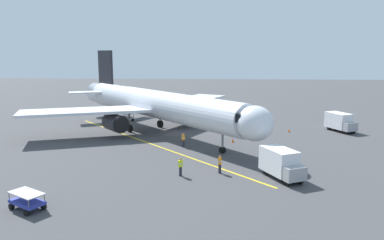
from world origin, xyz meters
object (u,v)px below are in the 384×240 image
(baggage_cart_near_nose, at_px, (126,117))
(box_truck_starboard_side, at_px, (282,163))
(ground_crew_loader, at_px, (183,140))
(safety_cone_nose_left, at_px, (289,130))
(airplane, at_px, (155,105))
(safety_cone_nose_right, at_px, (233,140))
(baggage_cart_portside, at_px, (27,201))
(box_truck_rear_apron, at_px, (340,122))
(ground_crew_wing_walker, at_px, (220,164))
(ground_crew_marshaller, at_px, (180,167))

(baggage_cart_near_nose, bearing_deg, box_truck_starboard_side, 126.93)
(ground_crew_loader, relative_size, safety_cone_nose_left, 3.11)
(airplane, height_order, safety_cone_nose_right, airplane)
(baggage_cart_portside, xyz_separation_m, box_truck_rear_apron, (-31.35, -28.94, 0.73))
(ground_crew_wing_walker, bearing_deg, ground_crew_marshaller, 15.99)
(ground_crew_marshaller, relative_size, ground_crew_wing_walker, 1.00)
(baggage_cart_portside, distance_m, box_truck_starboard_side, 20.95)
(baggage_cart_near_nose, bearing_deg, box_truck_rear_apron, 168.76)
(safety_cone_nose_left, bearing_deg, ground_crew_wing_walker, 62.07)
(ground_crew_marshaller, xyz_separation_m, baggage_cart_near_nose, (11.60, -27.41, -0.23))
(ground_crew_marshaller, height_order, baggage_cart_portside, ground_crew_marshaller)
(airplane, bearing_deg, ground_crew_wing_walker, 116.94)
(ground_crew_loader, xyz_separation_m, safety_cone_nose_left, (-14.25, -9.51, -0.61))
(airplane, distance_m, box_truck_rear_apron, 26.51)
(ground_crew_marshaller, xyz_separation_m, safety_cone_nose_left, (-13.64, -19.98, -0.61))
(ground_crew_wing_walker, height_order, box_truck_rear_apron, box_truck_rear_apron)
(box_truck_starboard_side, bearing_deg, ground_crew_wing_walker, -11.54)
(baggage_cart_portside, bearing_deg, baggage_cart_near_nose, -87.92)
(ground_crew_wing_walker, xyz_separation_m, safety_cone_nose_right, (-1.79, -12.24, -0.61))
(ground_crew_marshaller, distance_m, box_truck_rear_apron, 29.67)
(box_truck_rear_apron, relative_size, safety_cone_nose_left, 9.08)
(ground_crew_loader, relative_size, baggage_cart_near_nose, 0.58)
(ground_crew_loader, distance_m, safety_cone_nose_right, 6.65)
(ground_crew_wing_walker, bearing_deg, box_truck_starboard_side, 168.46)
(box_truck_rear_apron, height_order, safety_cone_nose_left, box_truck_rear_apron)
(box_truck_rear_apron, relative_size, safety_cone_nose_right, 9.08)
(baggage_cart_near_nose, xyz_separation_m, baggage_cart_portside, (-1.29, 35.43, 0.00))
(baggage_cart_near_nose, relative_size, box_truck_rear_apron, 0.59)
(ground_crew_loader, bearing_deg, safety_cone_nose_right, -154.95)
(ground_crew_marshaller, xyz_separation_m, ground_crew_loader, (0.61, -10.47, 0.00))
(airplane, height_order, ground_crew_loader, airplane)
(ground_crew_marshaller, relative_size, box_truck_rear_apron, 0.34)
(ground_crew_marshaller, distance_m, box_truck_starboard_side, 9.08)
(baggage_cart_portside, distance_m, safety_cone_nose_right, 26.45)
(baggage_cart_near_nose, distance_m, safety_cone_nose_left, 26.31)
(ground_crew_wing_walker, bearing_deg, baggage_cart_near_nose, -60.06)
(baggage_cart_near_nose, height_order, box_truck_rear_apron, box_truck_rear_apron)
(ground_crew_loader, distance_m, baggage_cart_portside, 20.88)
(ground_crew_marshaller, bearing_deg, safety_cone_nose_left, -124.33)
(airplane, distance_m, safety_cone_nose_left, 19.29)
(box_truck_rear_apron, bearing_deg, ground_crew_wing_walker, 48.77)
(airplane, bearing_deg, safety_cone_nose_left, -175.16)
(ground_crew_loader, height_order, safety_cone_nose_right, ground_crew_loader)
(box_truck_starboard_side, bearing_deg, ground_crew_marshaller, -0.56)
(baggage_cart_near_nose, relative_size, safety_cone_nose_right, 5.33)
(airplane, height_order, box_truck_rear_apron, airplane)
(baggage_cart_near_nose, xyz_separation_m, safety_cone_nose_right, (-16.99, 14.14, -0.38))
(airplane, relative_size, box_truck_rear_apron, 6.71)
(safety_cone_nose_right, bearing_deg, ground_crew_marshaller, 67.91)
(ground_crew_marshaller, bearing_deg, airplane, -74.14)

